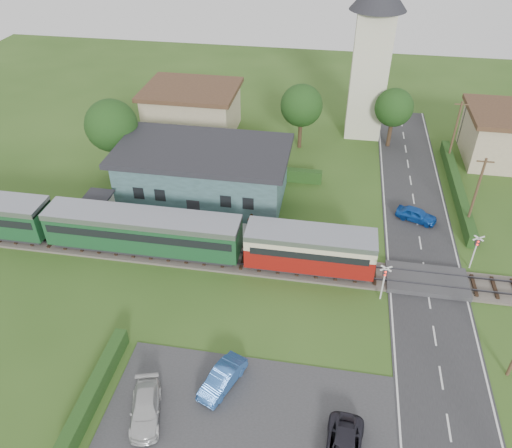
% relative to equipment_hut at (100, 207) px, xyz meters
% --- Properties ---
extents(ground, '(120.00, 120.00, 0.00)m').
position_rel_equipment_hut_xyz_m(ground, '(18.00, -5.20, -1.75)').
color(ground, '#2D4C19').
extents(railway_track, '(76.00, 3.20, 0.49)m').
position_rel_equipment_hut_xyz_m(railway_track, '(18.00, -3.20, -1.64)').
color(railway_track, '#4C443D').
rests_on(railway_track, ground).
extents(road, '(6.00, 70.00, 0.05)m').
position_rel_equipment_hut_xyz_m(road, '(28.00, -5.20, -1.72)').
color(road, '#28282B').
rests_on(road, ground).
extents(car_park, '(17.00, 9.00, 0.08)m').
position_rel_equipment_hut_xyz_m(car_park, '(16.50, -17.20, -1.71)').
color(car_park, '#333335').
rests_on(car_park, ground).
extents(crossing_deck, '(6.20, 3.40, 0.45)m').
position_rel_equipment_hut_xyz_m(crossing_deck, '(28.00, -3.20, -1.52)').
color(crossing_deck, '#333335').
rests_on(crossing_deck, ground).
extents(platform, '(30.00, 3.00, 0.45)m').
position_rel_equipment_hut_xyz_m(platform, '(8.00, 0.00, -1.52)').
color(platform, gray).
rests_on(platform, ground).
extents(equipment_hut, '(2.30, 2.30, 2.55)m').
position_rel_equipment_hut_xyz_m(equipment_hut, '(0.00, 0.00, 0.00)').
color(equipment_hut, beige).
rests_on(equipment_hut, platform).
extents(station_building, '(16.00, 9.00, 5.30)m').
position_rel_equipment_hut_xyz_m(station_building, '(8.00, 5.79, 0.95)').
color(station_building, '#334F4F').
rests_on(station_building, ground).
extents(train, '(43.20, 2.90, 3.40)m').
position_rel_equipment_hut_xyz_m(train, '(2.04, -3.20, 0.43)').
color(train, '#232328').
rests_on(train, ground).
extents(church_tower, '(6.00, 6.00, 17.60)m').
position_rel_equipment_hut_xyz_m(church_tower, '(23.00, 22.80, 8.48)').
color(church_tower, beige).
rests_on(church_tower, ground).
extents(house_west, '(10.80, 8.80, 5.50)m').
position_rel_equipment_hut_xyz_m(house_west, '(3.00, 19.80, 1.04)').
color(house_west, tan).
rests_on(house_west, ground).
extents(house_east, '(8.80, 8.80, 5.50)m').
position_rel_equipment_hut_xyz_m(house_east, '(38.00, 18.80, 1.05)').
color(house_east, tan).
rests_on(house_east, ground).
extents(hedge_carpark, '(0.80, 9.00, 1.20)m').
position_rel_equipment_hut_xyz_m(hedge_carpark, '(7.00, -17.20, -1.15)').
color(hedge_carpark, '#193814').
rests_on(hedge_carpark, ground).
extents(hedge_roadside, '(0.80, 18.00, 1.20)m').
position_rel_equipment_hut_xyz_m(hedge_roadside, '(32.20, 10.80, -1.15)').
color(hedge_roadside, '#193814').
rests_on(hedge_roadside, ground).
extents(hedge_station, '(22.00, 0.80, 1.30)m').
position_rel_equipment_hut_xyz_m(hedge_station, '(8.00, 10.30, -1.10)').
color(hedge_station, '#193814').
rests_on(hedge_station, ground).
extents(tree_a, '(5.20, 5.20, 8.00)m').
position_rel_equipment_hut_xyz_m(tree_a, '(-2.00, 8.80, 3.63)').
color(tree_a, '#332316').
rests_on(tree_a, ground).
extents(tree_b, '(4.60, 4.60, 7.34)m').
position_rel_equipment_hut_xyz_m(tree_b, '(16.00, 17.80, 3.27)').
color(tree_b, '#332316').
rests_on(tree_b, ground).
extents(tree_c, '(4.20, 4.20, 6.78)m').
position_rel_equipment_hut_xyz_m(tree_c, '(26.00, 19.80, 2.91)').
color(tree_c, '#332316').
rests_on(tree_c, ground).
extents(utility_pole_c, '(1.40, 0.22, 7.00)m').
position_rel_equipment_hut_xyz_m(utility_pole_c, '(32.20, 4.80, 1.88)').
color(utility_pole_c, '#473321').
rests_on(utility_pole_c, ground).
extents(utility_pole_d, '(1.40, 0.22, 7.00)m').
position_rel_equipment_hut_xyz_m(utility_pole_d, '(32.20, 16.80, 1.88)').
color(utility_pole_d, '#473321').
rests_on(utility_pole_d, ground).
extents(crossing_signal_near, '(0.84, 0.28, 3.28)m').
position_rel_equipment_hut_xyz_m(crossing_signal_near, '(24.40, -5.61, 0.39)').
color(crossing_signal_near, silver).
rests_on(crossing_signal_near, ground).
extents(crossing_signal_far, '(0.84, 0.28, 3.28)m').
position_rel_equipment_hut_xyz_m(crossing_signal_far, '(31.60, -0.81, 0.39)').
color(crossing_signal_far, silver).
rests_on(crossing_signal_far, ground).
extents(streetlamp_west, '(0.30, 0.30, 5.15)m').
position_rel_equipment_hut_xyz_m(streetlamp_west, '(-4.00, 14.80, 1.29)').
color(streetlamp_west, '#3F3F47').
rests_on(streetlamp_west, ground).
extents(streetlamp_east, '(0.30, 0.30, 5.15)m').
position_rel_equipment_hut_xyz_m(streetlamp_east, '(34.00, 21.80, 1.29)').
color(streetlamp_east, '#3F3F47').
rests_on(streetlamp_east, ground).
extents(car_on_road, '(3.88, 2.66, 1.23)m').
position_rel_equipment_hut_xyz_m(car_on_road, '(27.86, 5.16, -1.08)').
color(car_on_road, '#1146A7').
rests_on(car_on_road, road).
extents(car_park_blue, '(2.67, 4.07, 1.27)m').
position_rel_equipment_hut_xyz_m(car_park_blue, '(14.47, -15.05, -1.03)').
color(car_park_blue, '#2A58A0').
rests_on(car_park_blue, car_park).
extents(car_park_silver, '(2.75, 4.46, 1.21)m').
position_rel_equipment_hut_xyz_m(car_park_silver, '(10.50, -17.86, -1.06)').
color(car_park_silver, silver).
rests_on(car_park_silver, car_park).
extents(pedestrian_near, '(0.74, 0.54, 1.88)m').
position_rel_equipment_hut_xyz_m(pedestrian_near, '(13.52, 0.42, -0.36)').
color(pedestrian_near, gray).
rests_on(pedestrian_near, platform).
extents(pedestrian_far, '(0.91, 1.07, 1.94)m').
position_rel_equipment_hut_xyz_m(pedestrian_far, '(2.30, -0.65, -0.33)').
color(pedestrian_far, gray).
rests_on(pedestrian_far, platform).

